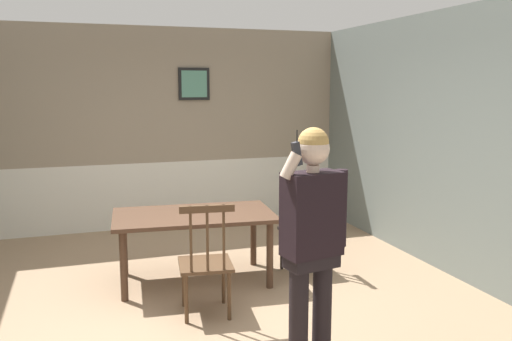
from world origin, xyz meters
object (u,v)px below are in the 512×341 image
chair_by_doorway (305,229)px  person_figure (313,231)px  chair_near_window (206,262)px  dining_table (194,222)px

chair_by_doorway → person_figure: person_figure is taller
chair_by_doorway → person_figure: 2.05m
chair_near_window → person_figure: bearing=-56.9°
dining_table → person_figure: bearing=-77.0°
chair_by_doorway → dining_table: bearing=85.6°
dining_table → chair_near_window: size_ratio=1.64×
person_figure → chair_near_window: bearing=-74.4°
dining_table → chair_near_window: bearing=-95.1°
dining_table → chair_near_window: (-0.08, -0.85, -0.15)m
chair_by_doorway → person_figure: (-0.75, -1.83, 0.53)m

